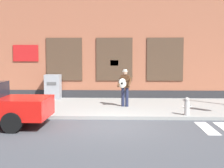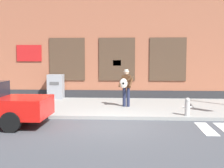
{
  "view_description": "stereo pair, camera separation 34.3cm",
  "coord_description": "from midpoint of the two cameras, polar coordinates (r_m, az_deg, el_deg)",
  "views": [
    {
      "loc": [
        0.46,
        -10.65,
        2.42
      ],
      "look_at": [
        0.04,
        1.37,
        1.35
      ],
      "focal_mm": 50.0,
      "sensor_mm": 36.0,
      "label": 1
    },
    {
      "loc": [
        0.8,
        -10.63,
        2.42
      ],
      "look_at": [
        0.04,
        1.37,
        1.35
      ],
      "focal_mm": 50.0,
      "sensor_mm": 36.0,
      "label": 2
    }
  ],
  "objects": [
    {
      "name": "ground_plane",
      "position": [
        10.93,
        0.22,
        -7.69
      ],
      "size": [
        160.0,
        160.0,
        0.0
      ],
      "primitive_type": "plane",
      "color": "#424449"
    },
    {
      "name": "sidewalk",
      "position": [
        14.57,
        1.09,
        -4.19
      ],
      "size": [
        28.0,
        5.32,
        0.13
      ],
      "color": "gray",
      "rests_on": "ground"
    },
    {
      "name": "utility_box",
      "position": [
        17.11,
        -9.68,
        -0.45
      ],
      "size": [
        0.82,
        0.65,
        1.3
      ],
      "color": "gray",
      "rests_on": "sidewalk"
    },
    {
      "name": "building_backdrop",
      "position": [
        19.17,
        1.74,
        11.96
      ],
      "size": [
        28.0,
        4.06,
        9.43
      ],
      "color": "#99563D",
      "rests_on": "ground"
    },
    {
      "name": "fire_hydrant",
      "position": [
        12.43,
        14.39,
        -4.05
      ],
      "size": [
        0.38,
        0.2,
        0.7
      ],
      "color": "#B2ADA8",
      "rests_on": "sidewalk"
    },
    {
      "name": "busker",
      "position": [
        14.13,
        3.25,
        -0.27
      ],
      "size": [
        0.72,
        0.63,
        1.7
      ],
      "color": "#1E233D",
      "rests_on": "sidewalk"
    }
  ]
}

